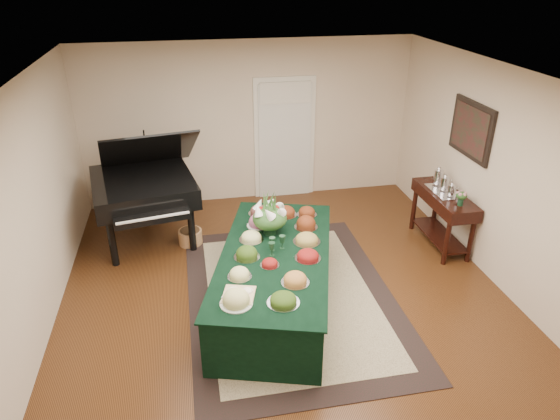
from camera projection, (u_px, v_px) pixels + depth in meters
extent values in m
plane|color=black|center=(285.00, 295.00, 6.31)|extent=(6.00, 6.00, 0.00)
cube|color=black|center=(291.00, 296.00, 6.26)|extent=(2.53, 3.54, 0.01)
cube|color=#C5B993|center=(291.00, 296.00, 6.26)|extent=(2.02, 3.04, 0.01)
cube|color=silver|center=(285.00, 138.00, 8.55)|extent=(1.05, 0.04, 2.10)
cube|color=silver|center=(285.00, 142.00, 8.56)|extent=(0.90, 0.06, 2.00)
cube|color=black|center=(275.00, 279.00, 5.99)|extent=(1.89, 2.84, 0.71)
cube|color=black|center=(275.00, 254.00, 5.83)|extent=(1.96, 2.92, 0.02)
cylinder|color=silver|center=(258.00, 226.00, 6.42)|extent=(0.28, 0.28, 0.01)
ellipsoid|color=pink|center=(258.00, 221.00, 6.39)|extent=(0.23, 0.23, 0.11)
cylinder|color=silver|center=(240.00, 277.00, 5.38)|extent=(0.26, 0.26, 0.01)
ellipsoid|color=#F7F79A|center=(239.00, 273.00, 5.36)|extent=(0.22, 0.22, 0.08)
cylinder|color=silver|center=(259.00, 213.00, 6.73)|extent=(0.28, 0.28, 0.01)
ellipsoid|color=brown|center=(259.00, 210.00, 6.71)|extent=(0.23, 0.23, 0.08)
cylinder|color=silver|center=(307.00, 242.00, 6.06)|extent=(0.33, 0.33, 0.01)
ellipsoid|color=#A99043|center=(307.00, 238.00, 6.04)|extent=(0.27, 0.27, 0.08)
cylinder|color=silver|center=(270.00, 265.00, 5.59)|extent=(0.22, 0.22, 0.01)
ellipsoid|color=maroon|center=(270.00, 263.00, 5.57)|extent=(0.18, 0.18, 0.05)
cylinder|color=silver|center=(308.00, 258.00, 5.72)|extent=(0.31, 0.31, 0.01)
ellipsoid|color=maroon|center=(308.00, 255.00, 5.70)|extent=(0.25, 0.25, 0.07)
cylinder|color=silver|center=(286.00, 215.00, 6.70)|extent=(0.31, 0.31, 0.01)
ellipsoid|color=maroon|center=(286.00, 211.00, 6.67)|extent=(0.25, 0.25, 0.09)
cylinder|color=silver|center=(236.00, 303.00, 4.97)|extent=(0.33, 0.33, 0.01)
ellipsoid|color=#F7F79A|center=(236.00, 298.00, 4.94)|extent=(0.27, 0.27, 0.11)
cylinder|color=silver|center=(306.00, 227.00, 6.39)|extent=(0.30, 0.30, 0.01)
ellipsoid|color=maroon|center=(306.00, 223.00, 6.36)|extent=(0.25, 0.25, 0.11)
cylinder|color=silver|center=(247.00, 257.00, 5.74)|extent=(0.30, 0.30, 0.01)
ellipsoid|color=#355716|center=(247.00, 253.00, 5.72)|extent=(0.25, 0.25, 0.10)
cylinder|color=silver|center=(251.00, 240.00, 6.10)|extent=(0.30, 0.30, 0.01)
ellipsoid|color=#F7F79A|center=(251.00, 236.00, 6.08)|extent=(0.25, 0.25, 0.08)
cylinder|color=silver|center=(283.00, 303.00, 4.98)|extent=(0.33, 0.33, 0.01)
ellipsoid|color=#355716|center=(283.00, 299.00, 4.96)|extent=(0.27, 0.27, 0.07)
cylinder|color=silver|center=(307.00, 215.00, 6.70)|extent=(0.27, 0.27, 0.01)
ellipsoid|color=maroon|center=(307.00, 212.00, 6.68)|extent=(0.22, 0.22, 0.08)
cylinder|color=silver|center=(295.00, 282.00, 5.29)|extent=(0.30, 0.30, 0.01)
ellipsoid|color=#C9843A|center=(295.00, 279.00, 5.27)|extent=(0.25, 0.25, 0.08)
cube|color=tan|center=(239.00, 295.00, 5.08)|extent=(0.40, 0.40, 0.02)
ellipsoid|color=white|center=(233.00, 288.00, 5.10)|extent=(0.14, 0.14, 0.08)
ellipsoid|color=white|center=(247.00, 289.00, 5.11)|extent=(0.12, 0.12, 0.07)
cube|color=#FFAA28|center=(242.00, 297.00, 4.99)|extent=(0.09, 0.08, 0.05)
cylinder|color=#15351F|center=(270.00, 227.00, 6.23)|extent=(0.17, 0.17, 0.17)
ellipsoid|color=#2B5622|center=(270.00, 218.00, 6.17)|extent=(0.43, 0.43, 0.28)
cylinder|color=black|center=(112.00, 243.00, 6.78)|extent=(0.10, 0.10, 0.69)
cylinder|color=black|center=(192.00, 229.00, 7.13)|extent=(0.10, 0.10, 0.69)
cylinder|color=black|center=(142.00, 200.00, 7.99)|extent=(0.10, 0.10, 0.69)
cube|color=black|center=(143.00, 187.00, 7.23)|extent=(1.63, 1.71, 0.30)
cube|color=black|center=(152.00, 218.00, 6.57)|extent=(1.02, 0.39, 0.10)
cube|color=black|center=(148.00, 150.00, 7.18)|extent=(1.50, 1.30, 0.77)
cylinder|color=#9B693E|center=(190.00, 237.00, 7.40)|extent=(0.35, 0.35, 0.22)
cylinder|color=black|center=(447.00, 244.00, 6.80)|extent=(0.07, 0.07, 0.65)
cylinder|color=black|center=(471.00, 241.00, 6.86)|extent=(0.07, 0.07, 0.65)
cylinder|color=black|center=(414.00, 210.00, 7.72)|extent=(0.07, 0.07, 0.65)
cylinder|color=black|center=(435.00, 208.00, 7.79)|extent=(0.07, 0.07, 0.65)
cube|color=black|center=(445.00, 199.00, 7.11)|extent=(0.45, 1.24, 0.18)
cube|color=black|center=(439.00, 235.00, 7.37)|extent=(0.38, 1.09, 0.03)
cube|color=silver|center=(444.00, 191.00, 7.11)|extent=(0.34, 0.58, 0.02)
cylinder|color=#15351F|center=(460.00, 202.00, 6.70)|extent=(0.07, 0.07, 0.11)
ellipsoid|color=#C7808C|center=(462.00, 195.00, 6.65)|extent=(0.16, 0.16, 0.11)
cube|color=black|center=(471.00, 130.00, 6.69)|extent=(0.04, 0.95, 0.75)
cube|color=#4C141B|center=(470.00, 130.00, 6.69)|extent=(0.01, 0.82, 0.62)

